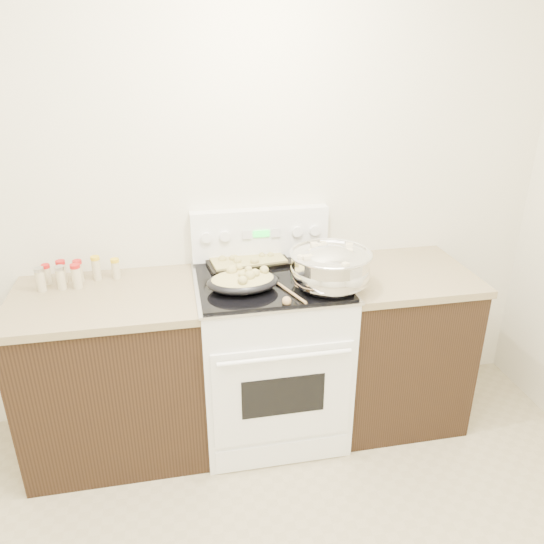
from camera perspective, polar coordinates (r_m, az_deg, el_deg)
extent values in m
cube|color=beige|center=(2.89, -8.49, 9.04)|extent=(4.00, 0.05, 2.70)
cube|color=black|center=(2.97, -16.47, -10.75)|extent=(0.90, 0.64, 0.88)
cube|color=brown|center=(2.74, -17.58, -2.76)|extent=(0.93, 0.67, 0.04)
cube|color=black|center=(3.18, 12.94, -7.82)|extent=(0.70, 0.64, 0.88)
cube|color=brown|center=(2.97, 13.75, -0.22)|extent=(0.73, 0.67, 0.04)
cube|color=white|center=(2.96, -0.19, -9.22)|extent=(0.76, 0.66, 0.92)
cube|color=white|center=(2.69, 1.20, -13.13)|extent=(0.70, 0.01, 0.55)
cube|color=black|center=(2.69, 1.23, -13.22)|extent=(0.42, 0.01, 0.22)
cylinder|color=white|center=(2.52, 1.44, -9.20)|extent=(0.65, 0.02, 0.02)
cube|color=white|center=(2.94, 1.12, -18.97)|extent=(0.70, 0.01, 0.14)
cube|color=silver|center=(2.73, -0.20, -1.00)|extent=(0.78, 0.68, 0.01)
cube|color=black|center=(2.73, -0.20, -0.77)|extent=(0.74, 0.64, 0.01)
cube|color=white|center=(2.94, -1.29, 4.16)|extent=(0.76, 0.07, 0.28)
cylinder|color=white|center=(2.86, -7.07, 3.70)|extent=(0.06, 0.02, 0.06)
cylinder|color=white|center=(2.87, -5.08, 3.84)|extent=(0.06, 0.02, 0.06)
cylinder|color=white|center=(2.93, 2.73, 4.36)|extent=(0.06, 0.02, 0.06)
cylinder|color=white|center=(2.96, 4.61, 4.48)|extent=(0.06, 0.02, 0.06)
cube|color=#19E533|center=(2.90, -1.15, 4.14)|extent=(0.09, 0.00, 0.04)
cube|color=silver|center=(2.89, -2.71, 4.03)|extent=(0.05, 0.00, 0.05)
cube|color=silver|center=(2.91, 0.41, 4.24)|extent=(0.05, 0.00, 0.05)
ellipsoid|color=silver|center=(2.62, 6.25, 0.06)|extent=(0.41, 0.41, 0.24)
cylinder|color=silver|center=(2.65, 6.18, -1.39)|extent=(0.22, 0.22, 0.01)
torus|color=silver|center=(2.59, 6.34, 2.00)|extent=(0.41, 0.41, 0.02)
cylinder|color=silver|center=(2.61, 6.27, 0.58)|extent=(0.38, 0.38, 0.13)
cylinder|color=brown|center=(2.59, 6.33, 1.75)|extent=(0.36, 0.36, 0.00)
cube|color=beige|center=(2.69, 4.56, 2.84)|extent=(0.04, 0.04, 0.03)
cube|color=beige|center=(2.61, 4.25, 2.16)|extent=(0.04, 0.04, 0.02)
cube|color=beige|center=(2.47, 7.90, 0.70)|extent=(0.04, 0.04, 0.03)
cube|color=beige|center=(2.59, 7.62, 1.82)|extent=(0.05, 0.05, 0.03)
cube|color=beige|center=(2.54, 3.10, 1.53)|extent=(0.04, 0.04, 0.03)
cube|color=beige|center=(2.53, 3.69, 1.46)|extent=(0.04, 0.04, 0.03)
cube|color=beige|center=(2.57, 4.90, 1.81)|extent=(0.03, 0.03, 0.03)
cube|color=beige|center=(2.53, 5.94, 1.38)|extent=(0.04, 0.04, 0.03)
cube|color=beige|center=(2.70, 8.31, 2.74)|extent=(0.04, 0.04, 0.03)
cube|color=beige|center=(2.55, 4.37, 1.58)|extent=(0.03, 0.03, 0.02)
cube|color=beige|center=(2.58, 7.59, 1.76)|extent=(0.03, 0.03, 0.02)
cube|color=beige|center=(2.64, 6.72, 2.30)|extent=(0.05, 0.05, 0.03)
cube|color=beige|center=(2.63, 8.25, 2.15)|extent=(0.04, 0.04, 0.03)
cube|color=beige|center=(2.55, 5.02, 1.60)|extent=(0.05, 0.05, 0.03)
cube|color=beige|center=(2.55, 4.39, 1.63)|extent=(0.04, 0.04, 0.03)
cube|color=beige|center=(2.72, 5.54, 2.99)|extent=(0.03, 0.03, 0.03)
cube|color=beige|center=(2.69, 5.13, 2.78)|extent=(0.03, 0.03, 0.02)
ellipsoid|color=black|center=(2.59, -3.18, -1.08)|extent=(0.36, 0.25, 0.08)
ellipsoid|color=tan|center=(2.59, -3.19, -0.84)|extent=(0.32, 0.22, 0.06)
sphere|color=tan|center=(2.54, -2.43, -0.41)|extent=(0.05, 0.05, 0.05)
sphere|color=tan|center=(2.61, -4.35, 0.15)|extent=(0.05, 0.05, 0.05)
sphere|color=tan|center=(2.57, -1.83, -0.13)|extent=(0.05, 0.05, 0.05)
sphere|color=tan|center=(2.51, -3.17, -0.93)|extent=(0.05, 0.05, 0.05)
sphere|color=tan|center=(2.61, -2.54, 0.26)|extent=(0.04, 0.04, 0.04)
sphere|color=tan|center=(2.64, -3.56, 0.50)|extent=(0.04, 0.04, 0.04)
sphere|color=tan|center=(2.61, -0.84, 0.22)|extent=(0.04, 0.04, 0.04)
sphere|color=tan|center=(2.55, -3.24, -0.26)|extent=(0.04, 0.04, 0.04)
cube|color=black|center=(2.93, -2.80, 1.34)|extent=(0.48, 0.36, 0.02)
cube|color=tan|center=(2.93, -2.81, 1.56)|extent=(0.43, 0.31, 0.02)
sphere|color=tan|center=(2.93, -1.11, 1.79)|extent=(0.04, 0.04, 0.04)
sphere|color=tan|center=(2.95, -4.76, 1.94)|extent=(0.04, 0.04, 0.04)
sphere|color=tan|center=(2.85, -3.74, 1.19)|extent=(0.04, 0.04, 0.04)
sphere|color=tan|center=(2.84, -1.88, 1.15)|extent=(0.05, 0.05, 0.05)
sphere|color=tan|center=(2.89, -4.00, 1.47)|extent=(0.04, 0.04, 0.04)
sphere|color=tan|center=(2.88, -5.37, 1.36)|extent=(0.04, 0.04, 0.04)
sphere|color=tan|center=(2.93, -0.15, 1.84)|extent=(0.04, 0.04, 0.04)
sphere|color=tan|center=(2.88, -4.27, 1.49)|extent=(0.04, 0.04, 0.04)
sphere|color=tan|center=(3.01, -1.50, 2.43)|extent=(0.04, 0.04, 0.04)
sphere|color=tan|center=(2.99, -0.98, 2.37)|extent=(0.04, 0.04, 0.04)
cylinder|color=#A9814D|center=(2.57, 1.90, -2.11)|extent=(0.11, 0.27, 0.01)
sphere|color=#A9814D|center=(2.47, 1.59, -3.14)|extent=(0.04, 0.04, 0.04)
sphere|color=#8DC6D3|center=(2.67, 7.18, -0.78)|extent=(0.07, 0.07, 0.07)
cylinder|color=#8DC6D3|center=(2.74, 8.53, 0.36)|extent=(0.19, 0.15, 0.06)
cylinder|color=#BFB28C|center=(2.94, -23.03, -0.36)|extent=(0.04, 0.04, 0.09)
cylinder|color=#B21414|center=(2.92, -23.20, 0.58)|extent=(0.04, 0.04, 0.02)
cylinder|color=#BFB28C|center=(2.92, -21.66, -0.12)|extent=(0.05, 0.05, 0.10)
cylinder|color=#B21414|center=(2.90, -21.83, 0.97)|extent=(0.05, 0.05, 0.02)
cylinder|color=#BFB28C|center=(2.91, -20.08, -0.04)|extent=(0.04, 0.04, 0.10)
cylinder|color=#B21414|center=(2.89, -20.24, 1.02)|extent=(0.05, 0.05, 0.02)
cylinder|color=#BFB28C|center=(2.89, -18.35, 0.25)|extent=(0.04, 0.04, 0.11)
cylinder|color=gold|center=(2.87, -18.51, 1.43)|extent=(0.05, 0.05, 0.02)
cylinder|color=#BFB28C|center=(2.88, -16.45, 0.20)|extent=(0.04, 0.04, 0.09)
cylinder|color=gold|center=(2.86, -16.57, 1.20)|extent=(0.04, 0.04, 0.02)
cylinder|color=#BFB28C|center=(2.86, -23.61, -0.91)|extent=(0.05, 0.05, 0.11)
cylinder|color=#B2B2B7|center=(2.84, -23.82, 0.24)|extent=(0.05, 0.05, 0.02)
cylinder|color=#BFB28C|center=(2.85, -21.73, -0.74)|extent=(0.05, 0.05, 0.10)
cylinder|color=#B2B2B7|center=(2.82, -21.91, 0.40)|extent=(0.05, 0.05, 0.02)
cylinder|color=#BFB28C|center=(2.83, -20.26, -0.60)|extent=(0.05, 0.05, 0.11)
cylinder|color=#B21414|center=(2.80, -20.44, 0.60)|extent=(0.05, 0.05, 0.02)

